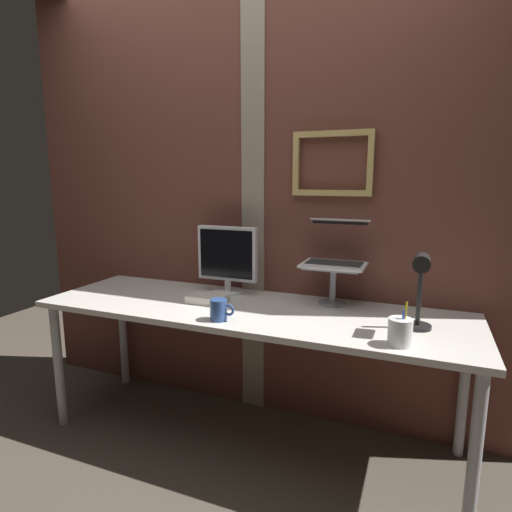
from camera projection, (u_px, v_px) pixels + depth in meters
ground_plane at (230, 432)px, 2.35m from camera, size 6.00×6.00×0.00m
brick_wall_back at (255, 192)px, 2.45m from camera, size 3.05×0.16×2.63m
desk at (249, 320)px, 2.17m from camera, size 2.21×0.67×0.74m
monitor at (227, 257)px, 2.39m from camera, size 0.36×0.18×0.38m
laptop_stand at (333, 278)px, 2.18m from camera, size 0.28×0.22×0.21m
laptop at (337, 252)px, 2.22m from camera, size 0.32×0.29×0.23m
desk_lamp at (420, 284)px, 1.77m from camera, size 0.12×0.20×0.35m
pen_cup at (400, 332)px, 1.66m from camera, size 0.09×0.09×0.18m
coffee_mug at (219, 310)px, 1.95m from camera, size 0.12×0.08×0.10m
paper_clutter_stack at (208, 299)px, 2.24m from camera, size 0.20×0.14×0.04m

